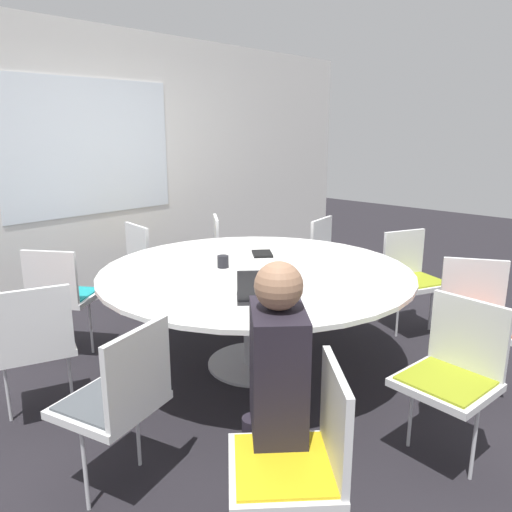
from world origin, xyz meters
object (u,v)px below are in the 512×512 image
at_px(chair_1, 453,368).
at_px(spiral_notebook, 262,254).
at_px(chair_3, 412,273).
at_px(chair_0, 301,453).
at_px(person_0, 274,378).
at_px(chair_7, 61,291).
at_px(coffee_cup, 223,262).
at_px(chair_6, 151,259).
at_px(chair_5, 229,250).
at_px(chair_2, 474,314).
at_px(chair_9, 119,394).
at_px(laptop, 263,293).
at_px(chair_4, 333,255).
at_px(chair_8, 34,339).
at_px(cell_phone, 249,276).

relative_size(chair_1, spiral_notebook, 3.41).
bearing_deg(chair_3, chair_0, 40.82).
distance_m(chair_0, person_0, 0.32).
bearing_deg(chair_1, chair_7, 22.79).
relative_size(spiral_notebook, coffee_cup, 2.90).
bearing_deg(chair_7, chair_6, 71.69).
bearing_deg(chair_5, chair_3, 55.39).
height_order(chair_1, chair_2, same).
relative_size(chair_7, chair_9, 1.00).
relative_size(chair_1, laptop, 2.32).
distance_m(chair_2, chair_3, 0.98).
distance_m(chair_9, spiral_notebook, 1.92).
bearing_deg(chair_4, chair_3, 75.78).
bearing_deg(chair_9, person_0, -77.71).
distance_m(chair_1, chair_3, 1.78).
relative_size(chair_4, chair_6, 1.00).
bearing_deg(chair_1, coffee_cup, 7.24).
bearing_deg(chair_7, chair_3, 18.86).
relative_size(chair_3, chair_6, 1.00).
xyz_separation_m(chair_8, laptop, (0.95, -0.96, 0.27)).
height_order(chair_9, person_0, person_0).
bearing_deg(chair_2, chair_5, -31.11).
height_order(chair_1, chair_8, same).
relative_size(chair_2, chair_7, 1.00).
xyz_separation_m(chair_4, laptop, (-1.94, -0.84, 0.27)).
bearing_deg(chair_0, chair_4, -14.01).
bearing_deg(laptop, chair_4, -113.08).
height_order(chair_9, spiral_notebook, chair_9).
distance_m(chair_2, chair_9, 2.35).
height_order(chair_6, cell_phone, chair_6).
height_order(chair_4, chair_7, same).
distance_m(chair_1, person_0, 1.08).
bearing_deg(chair_0, coffee_cup, 9.29).
distance_m(chair_0, chair_6, 3.13).
bearing_deg(chair_6, chair_9, -31.04).
bearing_deg(chair_0, chair_6, 18.63).
height_order(coffee_cup, cell_phone, coffee_cup).
bearing_deg(chair_5, chair_1, 18.91).
relative_size(chair_3, chair_8, 1.00).
xyz_separation_m(chair_4, chair_7, (-2.36, 0.87, 0.00)).
height_order(chair_2, chair_6, same).
xyz_separation_m(person_0, cell_phone, (0.93, 1.04, 0.03)).
bearing_deg(chair_8, chair_2, -17.96).
bearing_deg(chair_0, chair_5, 4.47).
relative_size(chair_7, person_0, 0.71).
height_order(chair_2, person_0, person_0).
bearing_deg(laptop, chair_9, 40.78).
bearing_deg(chair_0, chair_9, 58.49).
distance_m(chair_0, laptop, 1.14).
height_order(chair_3, chair_6, same).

